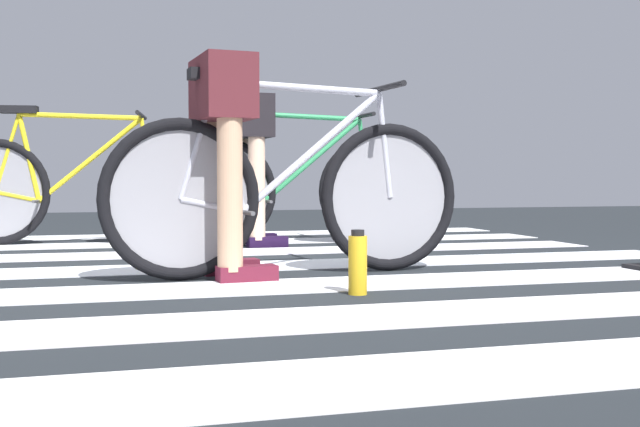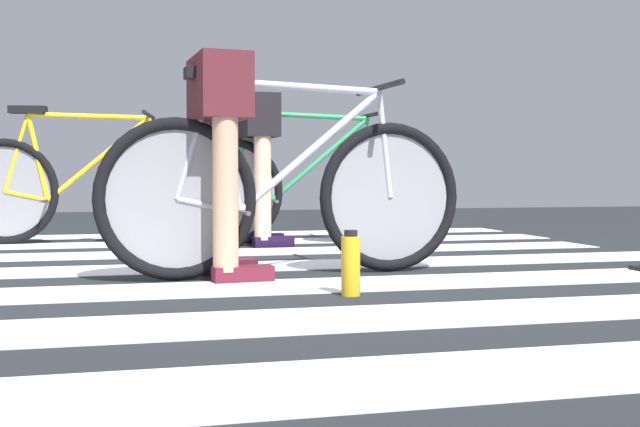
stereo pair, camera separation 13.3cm
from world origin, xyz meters
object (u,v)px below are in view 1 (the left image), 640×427
cyclist_2_of_3 (252,149)px  bicycle_1_of_3 (290,192)px  bicycle_2_of_3 (297,188)px  cyclist_1_of_3 (224,136)px  bicycle_3_of_3 (73,188)px  water_bottle (358,264)px

cyclist_2_of_3 → bicycle_1_of_3: bearing=-97.4°
bicycle_1_of_3 → cyclist_2_of_3: (0.13, 1.61, 0.26)m
bicycle_1_of_3 → bicycle_2_of_3: (0.44, 1.63, 0.00)m
cyclist_1_of_3 → bicycle_3_of_3: (-0.71, 2.05, -0.25)m
bicycle_1_of_3 → bicycle_2_of_3: 1.69m
bicycle_1_of_3 → bicycle_3_of_3: size_ratio=1.00×
bicycle_1_of_3 → water_bottle: bicycle_1_of_3 is taller
bicycle_1_of_3 → cyclist_2_of_3: cyclist_2_of_3 is taller
bicycle_3_of_3 → cyclist_2_of_3: bearing=-11.0°
bicycle_3_of_3 → bicycle_2_of_3: bearing=-6.5°
water_bottle → cyclist_1_of_3: bearing=124.5°
cyclist_1_of_3 → water_bottle: cyclist_1_of_3 is taller
bicycle_1_of_3 → bicycle_2_of_3: same height
cyclist_1_of_3 → water_bottle: (0.42, -0.62, -0.52)m
bicycle_2_of_3 → bicycle_3_of_3: same height
bicycle_2_of_3 → bicycle_3_of_3: 1.51m
bicycle_1_of_3 → cyclist_1_of_3: 0.40m
cyclist_1_of_3 → water_bottle: 0.91m
water_bottle → bicycle_1_of_3: bearing=100.1°
bicycle_1_of_3 → water_bottle: (0.12, -0.65, -0.27)m
bicycle_1_of_3 → bicycle_2_of_3: bearing=69.3°
bicycle_1_of_3 → water_bottle: 0.71m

